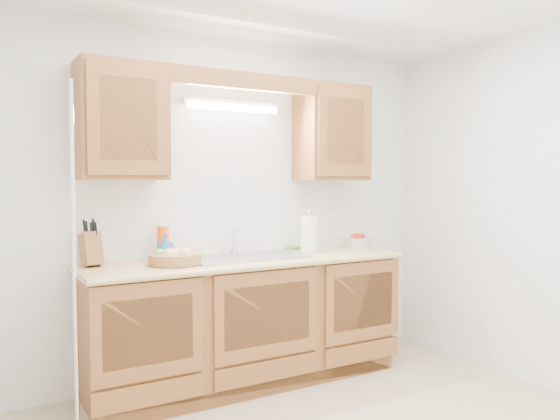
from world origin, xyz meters
TOP-DOWN VIEW (x-y plane):
  - room at (0.00, 0.00)m, footprint 3.52×3.50m
  - base_cabinets at (0.00, 1.20)m, footprint 2.20×0.60m
  - countertop at (0.00, 1.19)m, footprint 2.30×0.63m
  - upper_cabinet_left at (-0.83, 1.33)m, footprint 0.55×0.33m
  - upper_cabinet_right at (0.83, 1.33)m, footprint 0.55×0.33m
  - valance at (0.00, 1.19)m, footprint 2.20×0.05m
  - fluorescent_fixture at (0.00, 1.42)m, footprint 0.76×0.08m
  - sink at (0.00, 1.21)m, footprint 0.84×0.46m
  - wire_shelf_pole at (-1.20, 0.94)m, footprint 0.03×0.03m
  - outlet_plate at (0.95, 1.49)m, footprint 0.08×0.01m
  - fruit_basket at (-0.54, 1.16)m, footprint 0.39×0.39m
  - knife_block at (-1.03, 1.35)m, footprint 0.13×0.19m
  - orange_canister at (-0.54, 1.40)m, footprint 0.09×0.09m
  - soap_bottle at (-0.54, 1.36)m, footprint 0.10×0.10m
  - sponge at (0.54, 1.44)m, footprint 0.14×0.11m
  - paper_towel at (0.54, 1.21)m, footprint 0.16×0.16m
  - apple_bowl at (1.03, 1.25)m, footprint 0.25×0.25m

SIDE VIEW (x-z plane):
  - base_cabinets at x=0.00m, z-range 0.01..0.87m
  - sink at x=0.00m, z-range 0.65..1.01m
  - countertop at x=0.00m, z-range 0.86..0.90m
  - sponge at x=0.54m, z-range 0.90..0.92m
  - fruit_basket at x=-0.54m, z-range 0.89..1.00m
  - apple_bowl at x=1.03m, z-range 0.89..1.01m
  - soap_bottle at x=-0.54m, z-range 0.90..1.09m
  - wire_shelf_pole at x=-1.20m, z-range 0.00..2.00m
  - knife_block at x=-1.03m, z-range 0.86..1.17m
  - orange_canister at x=-0.54m, z-range 0.90..1.15m
  - paper_towel at x=0.54m, z-range 0.87..1.20m
  - outlet_plate at x=0.95m, z-range 1.09..1.21m
  - room at x=0.00m, z-range 0.00..2.50m
  - upper_cabinet_left at x=-0.83m, z-range 1.45..2.20m
  - upper_cabinet_right at x=0.83m, z-range 1.45..2.20m
  - fluorescent_fixture at x=0.00m, z-range 1.96..2.04m
  - valance at x=0.00m, z-range 2.08..2.20m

